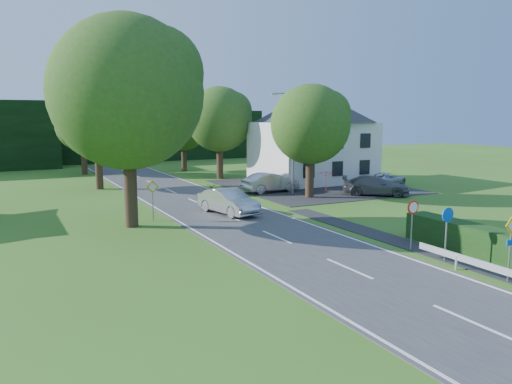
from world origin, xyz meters
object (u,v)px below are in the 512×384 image
streetlight (292,138)px  parked_car_silver_b (387,179)px  parked_car_grey (376,186)px  parasol (327,181)px  motorcycle (212,191)px  parked_car_silver_a (271,182)px  moving_car (228,201)px

streetlight → parked_car_silver_b: streetlight is taller
parked_car_grey → parked_car_silver_b: parked_car_grey is taller
streetlight → parked_car_silver_b: size_ratio=1.85×
streetlight → parasol: (3.05, -0.50, -3.54)m
motorcycle → parked_car_silver_a: size_ratio=0.42×
parked_car_grey → parked_car_silver_b: (4.33, 3.60, -0.14)m
parked_car_silver_a → parked_car_grey: size_ratio=0.94×
parasol → parked_car_silver_a: bearing=151.5°
parked_car_grey → parasol: 3.94m
streetlight → parked_car_silver_a: size_ratio=1.67×
parked_car_silver_a → parked_car_silver_b: 10.97m
motorcycle → parked_car_silver_b: size_ratio=0.46×
parked_car_grey → parasol: (-2.56, 3.00, 0.13)m
parked_car_silver_a → parked_car_silver_b: parked_car_silver_a is taller
moving_car → parked_car_silver_a: 9.69m
parked_car_silver_b → streetlight: bearing=72.7°
parked_car_silver_a → parasol: bearing=-122.5°
streetlight → moving_car: streetlight is taller
moving_car → parked_car_grey: bearing=-4.8°
motorcycle → parasol: (9.34, -1.79, 0.35)m
motorcycle → parked_car_silver_a: bearing=24.5°
streetlight → parasol: bearing=-9.3°
motorcycle → parasol: bearing=9.7°
parked_car_grey → parasol: size_ratio=2.63×
motorcycle → parked_car_grey: parked_car_grey is taller
motorcycle → streetlight: bearing=9.0°
parked_car_silver_b → parked_car_grey: bearing=111.9°
streetlight → moving_car: (-7.76, -5.21, -3.63)m
moving_car → motorcycle: size_ratio=2.40×
parked_car_silver_a → parked_car_silver_b: (10.86, -1.56, -0.19)m
streetlight → motorcycle: 7.51m
parked_car_grey → motorcycle: bearing=106.4°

